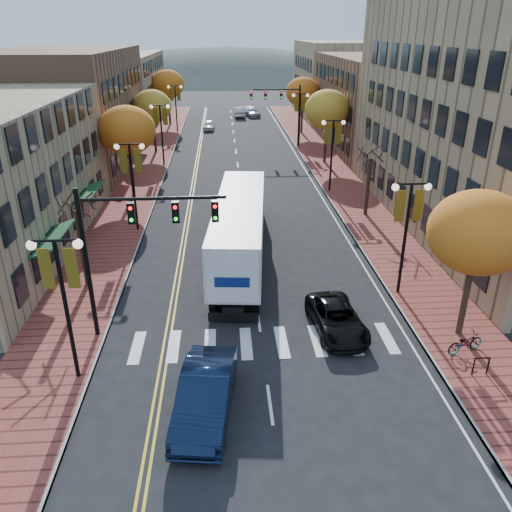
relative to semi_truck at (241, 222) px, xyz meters
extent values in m
plane|color=black|center=(0.54, -11.14, -2.34)|extent=(200.00, 200.00, 0.00)
cube|color=brown|center=(-8.46, 21.36, -2.26)|extent=(4.00, 85.00, 0.15)
cube|color=brown|center=(9.54, 21.36, -2.26)|extent=(4.00, 85.00, 0.15)
cube|color=brown|center=(-16.46, 24.86, 3.16)|extent=(12.00, 24.00, 11.00)
cube|color=#9E8966|center=(-16.46, 49.86, 2.41)|extent=(12.00, 26.00, 9.50)
cube|color=brown|center=(19.04, 30.86, 2.66)|extent=(15.00, 24.00, 10.00)
cube|color=#9E8966|center=(19.04, 52.86, 3.16)|extent=(15.00, 20.00, 11.00)
cylinder|color=#382619|center=(-8.46, -3.14, -0.09)|extent=(0.28, 0.28, 4.20)
cylinder|color=#382619|center=(-8.46, 12.86, 0.26)|extent=(0.28, 0.28, 4.90)
ellipsoid|color=orange|center=(-8.46, 12.86, 3.12)|extent=(4.48, 4.48, 3.81)
cylinder|color=#382619|center=(-8.46, 28.86, 0.09)|extent=(0.28, 0.28, 4.55)
ellipsoid|color=gold|center=(-8.46, 28.86, 2.73)|extent=(4.16, 4.16, 3.54)
cylinder|color=#382619|center=(-8.46, 46.86, 0.33)|extent=(0.28, 0.28, 5.04)
ellipsoid|color=orange|center=(-8.46, 46.86, 3.28)|extent=(4.61, 4.61, 3.92)
cylinder|color=#382619|center=(9.54, -9.14, 0.09)|extent=(0.28, 0.28, 4.55)
ellipsoid|color=orange|center=(9.54, -9.14, 2.73)|extent=(4.16, 4.16, 3.54)
cylinder|color=#382619|center=(9.54, 6.86, -0.09)|extent=(0.28, 0.28, 4.20)
cylinder|color=#382619|center=(9.54, 22.86, 0.26)|extent=(0.28, 0.28, 4.90)
ellipsoid|color=gold|center=(9.54, 22.86, 3.12)|extent=(4.48, 4.48, 3.81)
cylinder|color=#382619|center=(9.54, 38.86, 0.19)|extent=(0.28, 0.28, 4.76)
ellipsoid|color=orange|center=(9.54, 38.86, 2.97)|extent=(4.35, 4.35, 3.70)
cylinder|color=black|center=(-6.96, -11.14, 0.66)|extent=(0.16, 0.16, 6.00)
cylinder|color=black|center=(-6.96, -11.14, 3.66)|extent=(1.60, 0.10, 0.10)
sphere|color=#FFF2CC|center=(-7.76, -11.14, 3.51)|extent=(0.36, 0.36, 0.36)
sphere|color=#FFF2CC|center=(-6.16, -11.14, 3.51)|extent=(0.36, 0.36, 0.36)
cube|color=#AA9116|center=(-7.41, -11.14, 2.56)|extent=(0.45, 0.03, 1.60)
cube|color=#AA9116|center=(-6.51, -11.14, 2.56)|extent=(0.45, 0.03, 1.60)
cylinder|color=black|center=(-6.96, 4.86, 0.66)|extent=(0.16, 0.16, 6.00)
cylinder|color=black|center=(-6.96, 4.86, 3.66)|extent=(1.60, 0.10, 0.10)
sphere|color=#FFF2CC|center=(-7.76, 4.86, 3.51)|extent=(0.36, 0.36, 0.36)
sphere|color=#FFF2CC|center=(-6.16, 4.86, 3.51)|extent=(0.36, 0.36, 0.36)
cube|color=#AA9116|center=(-7.41, 4.86, 2.56)|extent=(0.45, 0.03, 1.60)
cube|color=#AA9116|center=(-6.51, 4.86, 2.56)|extent=(0.45, 0.03, 1.60)
cylinder|color=black|center=(-6.96, 22.86, 0.66)|extent=(0.16, 0.16, 6.00)
cylinder|color=black|center=(-6.96, 22.86, 3.66)|extent=(1.60, 0.10, 0.10)
sphere|color=#FFF2CC|center=(-7.76, 22.86, 3.51)|extent=(0.36, 0.36, 0.36)
sphere|color=#FFF2CC|center=(-6.16, 22.86, 3.51)|extent=(0.36, 0.36, 0.36)
cube|color=#AA9116|center=(-7.41, 22.86, 2.56)|extent=(0.45, 0.03, 1.60)
cube|color=#AA9116|center=(-6.51, 22.86, 2.56)|extent=(0.45, 0.03, 1.60)
cylinder|color=black|center=(-6.96, 40.86, 0.66)|extent=(0.16, 0.16, 6.00)
cylinder|color=black|center=(-6.96, 40.86, 3.66)|extent=(1.60, 0.10, 0.10)
sphere|color=#FFF2CC|center=(-7.76, 40.86, 3.51)|extent=(0.36, 0.36, 0.36)
sphere|color=#FFF2CC|center=(-6.16, 40.86, 3.51)|extent=(0.36, 0.36, 0.36)
cube|color=#AA9116|center=(-7.41, 40.86, 2.56)|extent=(0.45, 0.03, 1.60)
cube|color=#AA9116|center=(-6.51, 40.86, 2.56)|extent=(0.45, 0.03, 1.60)
cylinder|color=black|center=(8.04, -5.14, 0.66)|extent=(0.16, 0.16, 6.00)
cylinder|color=black|center=(8.04, -5.14, 3.66)|extent=(1.60, 0.10, 0.10)
sphere|color=#FFF2CC|center=(7.24, -5.14, 3.51)|extent=(0.36, 0.36, 0.36)
sphere|color=#FFF2CC|center=(8.84, -5.14, 3.51)|extent=(0.36, 0.36, 0.36)
cube|color=#AA9116|center=(7.59, -5.14, 2.56)|extent=(0.45, 0.03, 1.60)
cube|color=#AA9116|center=(8.49, -5.14, 2.56)|extent=(0.45, 0.03, 1.60)
cylinder|color=black|center=(8.04, 12.86, 0.66)|extent=(0.16, 0.16, 6.00)
cylinder|color=black|center=(8.04, 12.86, 3.66)|extent=(1.60, 0.10, 0.10)
sphere|color=#FFF2CC|center=(7.24, 12.86, 3.51)|extent=(0.36, 0.36, 0.36)
sphere|color=#FFF2CC|center=(8.84, 12.86, 3.51)|extent=(0.36, 0.36, 0.36)
cube|color=#AA9116|center=(7.59, 12.86, 2.56)|extent=(0.45, 0.03, 1.60)
cube|color=#AA9116|center=(8.49, 12.86, 2.56)|extent=(0.45, 0.03, 1.60)
cylinder|color=black|center=(8.04, 30.86, 0.66)|extent=(0.16, 0.16, 6.00)
cylinder|color=black|center=(8.04, 30.86, 3.66)|extent=(1.60, 0.10, 0.10)
sphere|color=#FFF2CC|center=(7.24, 30.86, 3.51)|extent=(0.36, 0.36, 0.36)
sphere|color=#FFF2CC|center=(8.84, 30.86, 3.51)|extent=(0.36, 0.36, 0.36)
cube|color=#AA9116|center=(7.59, 30.86, 2.56)|extent=(0.45, 0.03, 1.60)
cube|color=#AA9116|center=(8.49, 30.86, 2.56)|extent=(0.45, 0.03, 1.60)
cylinder|color=black|center=(-6.86, -8.14, 1.16)|extent=(0.20, 0.20, 7.00)
cylinder|color=black|center=(-3.86, -8.14, 4.16)|extent=(6.00, 0.14, 0.14)
cube|color=black|center=(-4.76, -8.14, 3.56)|extent=(0.30, 0.25, 0.90)
sphere|color=#FF0C0C|center=(-4.76, -8.28, 3.81)|extent=(0.16, 0.16, 0.16)
cube|color=black|center=(-2.96, -8.14, 3.56)|extent=(0.30, 0.25, 0.90)
sphere|color=#FF0C0C|center=(-2.96, -8.28, 3.81)|extent=(0.16, 0.16, 0.16)
cube|color=black|center=(-1.34, -8.14, 3.56)|extent=(0.30, 0.25, 0.90)
sphere|color=#FF0C0C|center=(-1.34, -8.28, 3.81)|extent=(0.16, 0.16, 0.16)
cylinder|color=black|center=(7.94, 30.86, 1.16)|extent=(0.20, 0.20, 7.00)
cylinder|color=black|center=(4.94, 30.86, 4.16)|extent=(6.00, 0.14, 0.14)
cube|color=black|center=(5.84, 30.86, 3.56)|extent=(0.30, 0.25, 0.90)
sphere|color=#FF0C0C|center=(5.84, 30.72, 3.81)|extent=(0.16, 0.16, 0.16)
cube|color=black|center=(4.04, 30.86, 3.56)|extent=(0.30, 0.25, 0.90)
sphere|color=#FF0C0C|center=(4.04, 30.72, 3.81)|extent=(0.16, 0.16, 0.16)
cube|color=black|center=(2.42, 30.86, 3.56)|extent=(0.30, 0.25, 0.90)
sphere|color=#FF0C0C|center=(2.42, 30.72, 3.81)|extent=(0.16, 0.16, 0.16)
cube|color=black|center=(-0.12, -1.27, -1.49)|extent=(2.17, 13.03, 0.35)
cube|color=silver|center=(-0.12, -1.27, 0.26)|extent=(3.76, 13.18, 2.80)
cube|color=black|center=(0.61, 6.69, -0.69)|extent=(2.76, 3.21, 2.50)
cylinder|color=black|center=(-1.63, -6.36, -1.84)|extent=(0.44, 1.03, 1.00)
cylinder|color=black|center=(0.46, -6.55, -1.84)|extent=(0.44, 1.03, 1.00)
cylinder|color=black|center=(-1.52, -5.16, -1.84)|extent=(0.44, 1.03, 1.00)
cylinder|color=black|center=(0.57, -5.35, -1.84)|extent=(0.44, 1.03, 1.00)
cylinder|color=black|center=(-0.55, 5.59, -1.84)|extent=(0.44, 1.03, 1.00)
cylinder|color=black|center=(1.54, 5.40, -1.84)|extent=(0.44, 1.03, 1.00)
cylinder|color=black|center=(-0.35, 7.78, -1.84)|extent=(0.44, 1.03, 1.00)
cylinder|color=black|center=(1.74, 7.59, -1.84)|extent=(0.44, 1.03, 1.00)
imported|color=black|center=(-1.82, -13.47, -1.49)|extent=(2.44, 5.34, 1.70)
imported|color=black|center=(4.06, -8.36, -1.70)|extent=(2.47, 4.72, 1.27)
imported|color=white|center=(-2.76, 42.38, -1.70)|extent=(1.65, 3.79, 1.27)
imported|color=#A0A0A7|center=(3.94, 53.46, -1.67)|extent=(2.49, 4.82, 1.34)
imported|color=#B4B5BD|center=(1.82, 53.08, -1.57)|extent=(1.83, 4.74, 1.54)
imported|color=gray|center=(9.11, -10.59, -1.72)|extent=(1.86, 1.12, 0.92)
camera|label=1|loc=(-0.96, -27.68, 10.44)|focal=35.00mm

